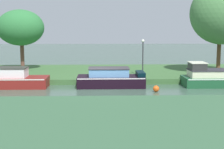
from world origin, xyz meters
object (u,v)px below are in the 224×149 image
(willow_tree_centre, at_px, (222,14))
(black_barge, at_px, (111,79))
(lamp_post, at_px, (143,53))
(mooring_post_near, at_px, (188,74))
(channel_buoy, at_px, (156,89))
(willow_tree_left, at_px, (20,28))

(willow_tree_centre, bearing_deg, black_barge, -157.62)
(willow_tree_centre, distance_m, lamp_post, 7.58)
(mooring_post_near, relative_size, channel_buoy, 1.59)
(black_barge, bearing_deg, channel_buoy, -35.18)
(willow_tree_left, height_order, channel_buoy, willow_tree_left)
(lamp_post, distance_m, mooring_post_near, 4.00)
(black_barge, distance_m, mooring_post_near, 6.21)
(willow_tree_centre, distance_m, channel_buoy, 10.25)
(willow_tree_centre, bearing_deg, lamp_post, -170.68)
(willow_tree_left, xyz_separation_m, channel_buoy, (10.95, -8.66, -4.03))
(willow_tree_left, bearing_deg, mooring_post_near, -20.51)
(willow_tree_left, distance_m, willow_tree_centre, 17.66)
(black_barge, xyz_separation_m, willow_tree_centre, (9.45, 3.89, 4.85))
(black_barge, bearing_deg, willow_tree_left, 140.56)
(willow_tree_centre, height_order, mooring_post_near, willow_tree_centre)
(lamp_post, xyz_separation_m, channel_buoy, (0.32, -4.88, -2.04))
(willow_tree_left, xyz_separation_m, mooring_post_near, (14.03, -5.25, -3.51))
(black_barge, height_order, lamp_post, lamp_post)
(willow_tree_left, relative_size, lamp_post, 1.86)
(willow_tree_centre, relative_size, channel_buoy, 17.75)
(black_barge, relative_size, willow_tree_left, 0.89)
(black_barge, bearing_deg, willow_tree_centre, 22.38)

